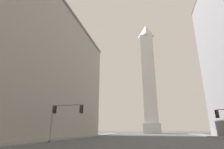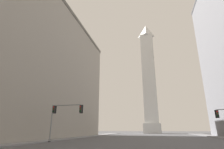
# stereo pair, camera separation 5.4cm
# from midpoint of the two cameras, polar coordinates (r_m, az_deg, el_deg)

# --- Properties ---
(sidewalk_left) EXTENTS (5.00, 107.37, 0.15)m
(sidewalk_left) POSITION_cam_midpoint_polar(r_m,az_deg,el_deg) (38.02, -17.28, -19.45)
(sidewalk_left) COLOR slate
(sidewalk_left) RESTS_ON ground_plane
(building_left) EXTENTS (29.70, 57.34, 31.23)m
(building_left) POSITION_cam_midpoint_polar(r_m,az_deg,el_deg) (47.91, -32.11, 1.97)
(building_left) COLOR gray
(building_left) RESTS_ON ground_plane
(obelisk) EXTENTS (8.28, 8.28, 59.29)m
(obelisk) POSITION_cam_midpoint_polar(r_m,az_deg,el_deg) (94.17, 11.96, -0.66)
(obelisk) COLOR silver
(obelisk) RESTS_ON ground_plane
(traffic_light_mid_left) EXTENTS (5.46, 0.53, 5.70)m
(traffic_light_mid_left) POSITION_cam_midpoint_polar(r_m,az_deg,el_deg) (29.71, -15.90, -12.01)
(traffic_light_mid_left) COLOR slate
(traffic_light_mid_left) RESTS_ON ground_plane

